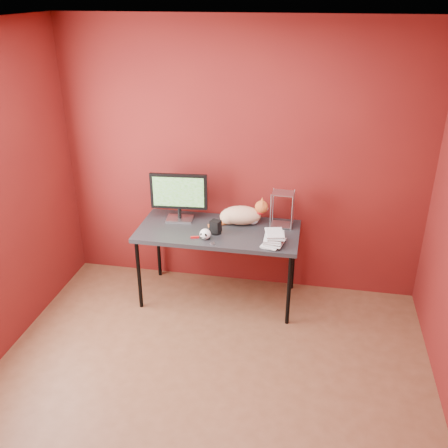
% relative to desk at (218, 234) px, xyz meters
% --- Properties ---
extents(room, '(3.52, 3.52, 2.61)m').
position_rel_desk_xyz_m(room, '(0.15, -1.37, 0.75)').
color(room, brown).
rests_on(room, ground).
extents(desk, '(1.50, 0.70, 0.75)m').
position_rel_desk_xyz_m(desk, '(0.00, 0.00, 0.00)').
color(desk, black).
rests_on(desk, ground).
extents(monitor, '(0.54, 0.20, 0.47)m').
position_rel_desk_xyz_m(monitor, '(-0.41, 0.14, 0.31)').
color(monitor, '#B0B0B5').
rests_on(monitor, desk).
extents(cat, '(0.55, 0.28, 0.27)m').
position_rel_desk_xyz_m(cat, '(0.19, 0.16, 0.14)').
color(cat, '#CA6E2A').
rests_on(cat, desk).
extents(skull_mug, '(0.10, 0.10, 0.10)m').
position_rel_desk_xyz_m(skull_mug, '(-0.08, -0.21, 0.10)').
color(skull_mug, white).
rests_on(skull_mug, desk).
extents(speaker, '(0.11, 0.11, 0.12)m').
position_rel_desk_xyz_m(speaker, '(-0.01, -0.08, 0.11)').
color(speaker, black).
rests_on(speaker, desk).
extents(book_stack, '(0.21, 0.24, 1.23)m').
position_rel_desk_xyz_m(book_stack, '(0.46, -0.19, 0.67)').
color(book_stack, beige).
rests_on(book_stack, desk).
extents(wire_rack, '(0.21, 0.17, 0.34)m').
position_rel_desk_xyz_m(wire_rack, '(0.57, 0.20, 0.22)').
color(wire_rack, '#B0B0B5').
rests_on(wire_rack, desk).
extents(pocket_knife, '(0.08, 0.04, 0.02)m').
position_rel_desk_xyz_m(pocket_knife, '(-0.17, -0.21, 0.06)').
color(pocket_knife, '#AF0D10').
rests_on(pocket_knife, desk).
extents(black_gadget, '(0.04, 0.03, 0.02)m').
position_rel_desk_xyz_m(black_gadget, '(-0.06, -0.21, 0.06)').
color(black_gadget, black).
rests_on(black_gadget, desk).
extents(washer, '(0.05, 0.05, 0.00)m').
position_rel_desk_xyz_m(washer, '(0.01, -0.29, 0.05)').
color(washer, '#B0B0B5').
rests_on(washer, desk).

